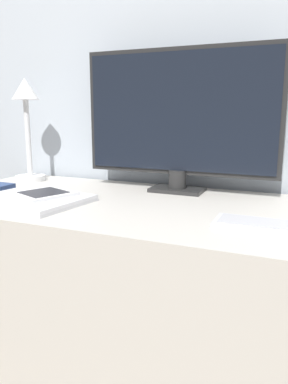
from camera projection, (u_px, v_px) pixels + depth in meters
wall_back at (210, 48)px, 1.26m from camera, size 3.60×0.05×2.40m
desk at (173, 323)px, 1.13m from camera, size 1.54×0.59×0.73m
monitor at (179, 118)px, 1.20m from camera, size 0.65×0.11×0.46m
keyboard at (288, 228)px, 0.84m from camera, size 0.33×0.10×0.01m
laptop at (34, 199)px, 1.10m from camera, size 0.33×0.27×0.02m
ereader at (44, 194)px, 1.11m from camera, size 0.19×0.20×0.01m
desk_lamp at (27, 115)px, 1.40m from camera, size 0.11×0.11×0.38m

